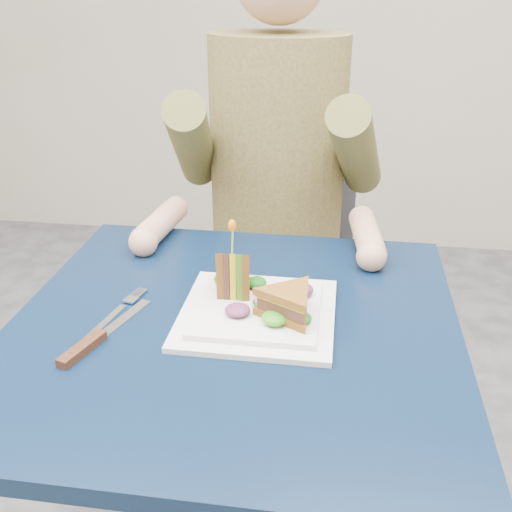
% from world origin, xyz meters
% --- Properties ---
extents(table, '(0.75, 0.75, 0.73)m').
position_xyz_m(table, '(0.00, 0.00, 0.65)').
color(table, black).
rests_on(table, ground).
extents(chair, '(0.42, 0.40, 0.93)m').
position_xyz_m(chair, '(0.00, 0.72, 0.54)').
color(chair, '#47474C').
rests_on(chair, ground).
extents(diner, '(0.54, 0.59, 0.74)m').
position_xyz_m(diner, '(-0.00, 0.61, 0.91)').
color(diner, brown).
rests_on(diner, chair).
extents(plate, '(0.26, 0.26, 0.02)m').
position_xyz_m(plate, '(0.04, 0.02, 0.74)').
color(plate, white).
rests_on(plate, table).
extents(sandwich_flat, '(0.16, 0.16, 0.05)m').
position_xyz_m(sandwich_flat, '(0.09, -0.00, 0.78)').
color(sandwich_flat, brown).
rests_on(sandwich_flat, plate).
extents(sandwich_upright, '(0.08, 0.13, 0.13)m').
position_xyz_m(sandwich_upright, '(-0.01, 0.07, 0.78)').
color(sandwich_upright, brown).
rests_on(sandwich_upright, plate).
extents(fork, '(0.05, 0.18, 0.01)m').
position_xyz_m(fork, '(-0.21, -0.01, 0.73)').
color(fork, silver).
rests_on(fork, table).
extents(knife, '(0.08, 0.22, 0.02)m').
position_xyz_m(knife, '(-0.21, -0.10, 0.74)').
color(knife, silver).
rests_on(knife, table).
extents(toothpick, '(0.01, 0.01, 0.06)m').
position_xyz_m(toothpick, '(-0.01, 0.07, 0.85)').
color(toothpick, tan).
rests_on(toothpick, sandwich_upright).
extents(toothpick_frill, '(0.01, 0.01, 0.02)m').
position_xyz_m(toothpick_frill, '(-0.01, 0.07, 0.88)').
color(toothpick_frill, orange).
rests_on(toothpick_frill, sandwich_upright).
extents(lettuce_spill, '(0.15, 0.13, 0.02)m').
position_xyz_m(lettuce_spill, '(0.04, 0.03, 0.76)').
color(lettuce_spill, '#337A14').
rests_on(lettuce_spill, plate).
extents(onion_ring, '(0.04, 0.04, 0.02)m').
position_xyz_m(onion_ring, '(0.05, 0.03, 0.77)').
color(onion_ring, '#9E4C7A').
rests_on(onion_ring, plate).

